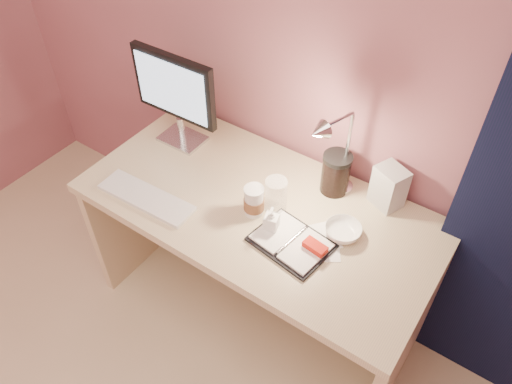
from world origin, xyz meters
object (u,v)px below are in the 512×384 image
Objects in this scene: monitor at (176,92)px; planner at (293,242)px; bowl at (343,231)px; dark_jar at (335,175)px; clear_cup at (276,196)px; coffee_cup at (254,202)px; keyboard at (146,198)px; lotion_bottle at (271,220)px; product_box at (389,187)px; desk at (268,231)px; desk_lamp at (345,157)px.

monitor is 0.79m from planner.
dark_jar reaches higher than bowl.
clear_cup is (-0.15, 0.11, 0.06)m from planner.
coffee_cup reaches higher than planner.
dark_jar is (0.70, 0.10, -0.17)m from monitor.
keyboard is 3.60× the size of lotion_bottle.
dark_jar is at bearing 56.52° from coffee_cup.
product_box reaches higher than dark_jar.
keyboard is 3.23× the size of coffee_cup.
lotion_bottle is at bearing -105.09° from product_box.
coffee_cup is 0.11m from lotion_bottle.
clear_cup reaches higher than bowl.
bowl reaches higher than keyboard.
desk is 11.16× the size of coffee_cup.
monitor reaches higher than bowl.
desk_lamp is at bearing 2.06° from monitor.
desk_lamp is at bearing 42.20° from coffee_cup.
lotion_bottle is (0.10, -0.04, -0.00)m from coffee_cup.
desk_lamp is at bearing -119.66° from product_box.
product_box is at bearing 8.80° from monitor.
lotion_bottle reaches higher than bowl.
planner is (0.21, -0.17, 0.24)m from desk.
desk is 0.36m from planner.
bowl reaches higher than desk.
monitor reaches higher than dark_jar.
monitor is 2.90× the size of clear_cup.
monitor reaches higher than product_box.
bowl is 0.78× the size of product_box.
bowl is 0.25m from dark_jar.
lotion_bottle is (0.61, -0.22, -0.20)m from monitor.
product_box reaches higher than desk.
product_box is at bearing 28.17° from desk.
keyboard is 0.74m from dark_jar.
product_box is at bearing 13.51° from dark_jar.
desk is 9.65× the size of clear_cup.
product_box reaches higher than planner.
clear_cup is (0.57, -0.12, -0.18)m from monitor.
lotion_bottle is at bearing -99.44° from desk_lamp.
monitor is 1.04× the size of keyboard.
product_box is at bearing 72.36° from planner.
dark_jar is at bearing 36.60° from keyboard.
dark_jar reaches higher than desk.
planner is 2.38× the size of coffee_cup.
planner is at bearing -13.20° from coffee_cup.
coffee_cup is 1.12× the size of lotion_bottle.
coffee_cup is 0.09m from clear_cup.
planner is 0.35m from desk_lamp.
bowl is at bearing 18.46° from keyboard.
lotion_bottle is 0.29× the size of desk_lamp.
keyboard is 2.60× the size of dark_jar.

